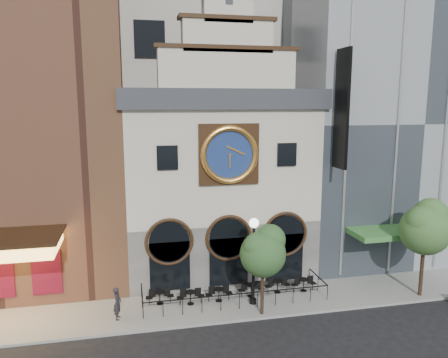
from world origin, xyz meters
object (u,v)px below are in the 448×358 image
bistro_0 (160,296)px  bistro_4 (277,285)px  bistro_1 (191,296)px  lamppost (254,251)px  bistro_3 (251,289)px  tree_right (426,226)px  bistro_5 (304,284)px  pedestrian (117,303)px  bistro_2 (219,293)px  tree_left (264,250)px

bistro_0 → bistro_4: bearing=0.2°
bistro_1 → lamppost: 4.47m
bistro_3 → bistro_4: 1.73m
bistro_0 → tree_right: bearing=-7.8°
bistro_3 → bistro_5: bearing=1.2°
bistro_5 → tree_right: tree_right is taller
bistro_5 → pedestrian: (-11.06, -1.16, 0.42)m
bistro_0 → bistro_2: bearing=-6.0°
lamppost → tree_right: 10.27m
bistro_3 → tree_left: 3.83m
bistro_5 → tree_left: size_ratio=0.32×
lamppost → tree_right: (10.15, -1.04, 1.16)m
bistro_0 → bistro_3: same height
bistro_4 → tree_right: 9.38m
bistro_3 → pedestrian: 7.79m
bistro_4 → tree_left: tree_left is taller
lamppost → tree_left: 1.38m
bistro_2 → pedestrian: (-5.70, -0.91, 0.42)m
bistro_5 → tree_right: size_ratio=0.27×
lamppost → bistro_5: bearing=17.1°
bistro_0 → bistro_5: bearing=-0.7°
bistro_1 → tree_left: (3.70, -1.93, 3.16)m
bistro_2 → bistro_4: (3.72, 0.38, 0.00)m
bistro_2 → pedestrian: pedestrian is taller
bistro_0 → lamppost: size_ratio=0.31×
bistro_1 → lamppost: bearing=-10.7°
bistro_1 → bistro_5: size_ratio=1.00×
bistro_0 → bistro_1: same height
pedestrian → bistro_0: bearing=-54.8°
bistro_1 → bistro_3: same height
bistro_1 → tree_right: (13.67, -1.70, 3.82)m
bistro_1 → tree_left: size_ratio=0.32×
bistro_5 → bistro_1: bearing=-177.6°
bistro_1 → pedestrian: (-4.04, -0.87, 0.42)m
bistro_1 → bistro_4: same height
bistro_0 → bistro_2: same height
bistro_1 → tree_right: 14.29m
lamppost → tree_left: bearing=-80.3°
bistro_5 → bistro_3: bearing=-178.8°
pedestrian → tree_left: (7.74, -1.06, 2.74)m
bistro_2 → bistro_5: 5.36m
bistro_4 → tree_right: tree_right is taller
lamppost → tree_left: lamppost is taller
bistro_1 → bistro_4: (5.38, 0.43, 0.00)m
bistro_3 → tree_right: bearing=-10.9°
bistro_5 → bistro_0: bearing=179.3°
bistro_3 → tree_left: size_ratio=0.32×
bistro_5 → pedestrian: size_ratio=0.89×
bistro_4 → bistro_5: same height
bistro_0 → bistro_4: 7.10m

